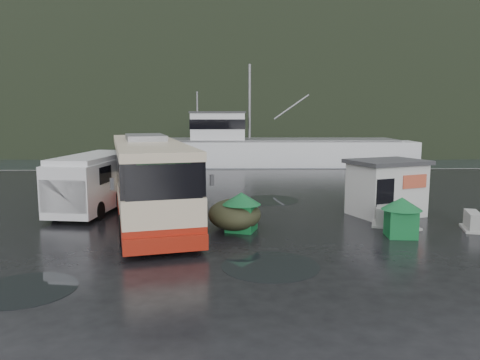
{
  "coord_description": "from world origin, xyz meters",
  "views": [
    {
      "loc": [
        -0.18,
        -20.17,
        4.86
      ],
      "look_at": [
        0.48,
        1.87,
        1.7
      ],
      "focal_mm": 35.0,
      "sensor_mm": 36.0,
      "label": 1
    }
  ],
  "objects_px": {
    "jersey_barrier_a": "(403,227)",
    "jersey_barrier_c": "(472,230)",
    "waste_bin_right": "(400,237)",
    "fishing_trawler": "(280,159)",
    "waste_bin_left": "(241,231)",
    "white_van": "(96,210)",
    "ticket_kiosk": "(385,215)",
    "coach_bus": "(149,217)",
    "dome_tent": "(235,228)",
    "jersey_barrier_b": "(382,224)"
  },
  "relations": [
    {
      "from": "jersey_barrier_a",
      "to": "jersey_barrier_c",
      "type": "relative_size",
      "value": 1.0
    },
    {
      "from": "jersey_barrier_a",
      "to": "jersey_barrier_c",
      "type": "distance_m",
      "value": 2.79
    },
    {
      "from": "waste_bin_right",
      "to": "fishing_trawler",
      "type": "relative_size",
      "value": 0.06
    },
    {
      "from": "waste_bin_left",
      "to": "waste_bin_right",
      "type": "bearing_deg",
      "value": -10.24
    },
    {
      "from": "waste_bin_left",
      "to": "white_van",
      "type": "bearing_deg",
      "value": 148.86
    },
    {
      "from": "jersey_barrier_c",
      "to": "fishing_trawler",
      "type": "bearing_deg",
      "value": 98.37
    },
    {
      "from": "white_van",
      "to": "waste_bin_left",
      "type": "bearing_deg",
      "value": -23.09
    },
    {
      "from": "ticket_kiosk",
      "to": "jersey_barrier_c",
      "type": "distance_m",
      "value": 4.01
    },
    {
      "from": "coach_bus",
      "to": "jersey_barrier_c",
      "type": "xyz_separation_m",
      "value": [
        13.97,
        -2.96,
        0.0
      ]
    },
    {
      "from": "ticket_kiosk",
      "to": "fishing_trawler",
      "type": "xyz_separation_m",
      "value": [
        -1.85,
        27.76,
        0.0
      ]
    },
    {
      "from": "jersey_barrier_a",
      "to": "ticket_kiosk",
      "type": "bearing_deg",
      "value": 88.43
    },
    {
      "from": "dome_tent",
      "to": "waste_bin_right",
      "type": "bearing_deg",
      "value": -13.19
    },
    {
      "from": "fishing_trawler",
      "to": "dome_tent",
      "type": "bearing_deg",
      "value": -99.01
    },
    {
      "from": "waste_bin_left",
      "to": "jersey_barrier_b",
      "type": "xyz_separation_m",
      "value": [
        6.24,
        0.93,
        0.0
      ]
    },
    {
      "from": "coach_bus",
      "to": "fishing_trawler",
      "type": "distance_m",
      "value": 29.36
    },
    {
      "from": "fishing_trawler",
      "to": "waste_bin_left",
      "type": "bearing_deg",
      "value": -98.37
    },
    {
      "from": "waste_bin_right",
      "to": "jersey_barrier_b",
      "type": "distance_m",
      "value": 2.07
    },
    {
      "from": "coach_bus",
      "to": "waste_bin_right",
      "type": "relative_size",
      "value": 8.56
    },
    {
      "from": "waste_bin_right",
      "to": "fishing_trawler",
      "type": "bearing_deg",
      "value": 92.0
    },
    {
      "from": "waste_bin_left",
      "to": "ticket_kiosk",
      "type": "bearing_deg",
      "value": 21.88
    },
    {
      "from": "jersey_barrier_c",
      "to": "white_van",
      "type": "bearing_deg",
      "value": 165.02
    },
    {
      "from": "dome_tent",
      "to": "jersey_barrier_c",
      "type": "relative_size",
      "value": 2.04
    },
    {
      "from": "white_van",
      "to": "waste_bin_left",
      "type": "xyz_separation_m",
      "value": [
        7.21,
        -4.36,
        0.0
      ]
    },
    {
      "from": "coach_bus",
      "to": "waste_bin_right",
      "type": "distance_m",
      "value": 11.26
    },
    {
      "from": "coach_bus",
      "to": "jersey_barrier_c",
      "type": "distance_m",
      "value": 14.28
    },
    {
      "from": "waste_bin_left",
      "to": "dome_tent",
      "type": "distance_m",
      "value": 0.49
    },
    {
      "from": "coach_bus",
      "to": "jersey_barrier_a",
      "type": "height_order",
      "value": "coach_bus"
    },
    {
      "from": "waste_bin_left",
      "to": "waste_bin_right",
      "type": "distance_m",
      "value": 6.38
    },
    {
      "from": "coach_bus",
      "to": "jersey_barrier_c",
      "type": "relative_size",
      "value": 8.85
    },
    {
      "from": "jersey_barrier_a",
      "to": "jersey_barrier_b",
      "type": "height_order",
      "value": "jersey_barrier_b"
    },
    {
      "from": "ticket_kiosk",
      "to": "jersey_barrier_b",
      "type": "distance_m",
      "value": 2.04
    },
    {
      "from": "ticket_kiosk",
      "to": "jersey_barrier_c",
      "type": "bearing_deg",
      "value": -69.08
    },
    {
      "from": "waste_bin_right",
      "to": "jersey_barrier_b",
      "type": "height_order",
      "value": "waste_bin_right"
    },
    {
      "from": "waste_bin_right",
      "to": "jersey_barrier_a",
      "type": "xyz_separation_m",
      "value": [
        0.67,
        1.5,
        0.0
      ]
    },
    {
      "from": "waste_bin_left",
      "to": "dome_tent",
      "type": "height_order",
      "value": "waste_bin_left"
    },
    {
      "from": "waste_bin_right",
      "to": "fishing_trawler",
      "type": "distance_m",
      "value": 31.74
    },
    {
      "from": "fishing_trawler",
      "to": "jersey_barrier_a",
      "type": "bearing_deg",
      "value": -85.4
    },
    {
      "from": "jersey_barrier_c",
      "to": "fishing_trawler",
      "type": "distance_m",
      "value": 31.08
    },
    {
      "from": "jersey_barrier_a",
      "to": "jersey_barrier_b",
      "type": "distance_m",
      "value": 0.91
    },
    {
      "from": "dome_tent",
      "to": "fishing_trawler",
      "type": "relative_size",
      "value": 0.11
    },
    {
      "from": "ticket_kiosk",
      "to": "fishing_trawler",
      "type": "distance_m",
      "value": 27.83
    },
    {
      "from": "ticket_kiosk",
      "to": "waste_bin_left",
      "type": "bearing_deg",
      "value": -179.05
    },
    {
      "from": "waste_bin_left",
      "to": "jersey_barrier_a",
      "type": "relative_size",
      "value": 1.05
    },
    {
      "from": "white_van",
      "to": "waste_bin_right",
      "type": "xyz_separation_m",
      "value": [
        13.49,
        -5.49,
        0.0
      ]
    },
    {
      "from": "coach_bus",
      "to": "jersey_barrier_c",
      "type": "height_order",
      "value": "coach_bus"
    },
    {
      "from": "coach_bus",
      "to": "fishing_trawler",
      "type": "xyz_separation_m",
      "value": [
        9.45,
        27.79,
        0.0
      ]
    },
    {
      "from": "fishing_trawler",
      "to": "coach_bus",
      "type": "bearing_deg",
      "value": -107.54
    },
    {
      "from": "white_van",
      "to": "jersey_barrier_b",
      "type": "xyz_separation_m",
      "value": [
        13.46,
        -3.43,
        0.0
      ]
    },
    {
      "from": "waste_bin_right",
      "to": "jersey_barrier_c",
      "type": "height_order",
      "value": "waste_bin_right"
    },
    {
      "from": "jersey_barrier_a",
      "to": "jersey_barrier_c",
      "type": "xyz_separation_m",
      "value": [
        2.74,
        -0.53,
        0.0
      ]
    }
  ]
}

